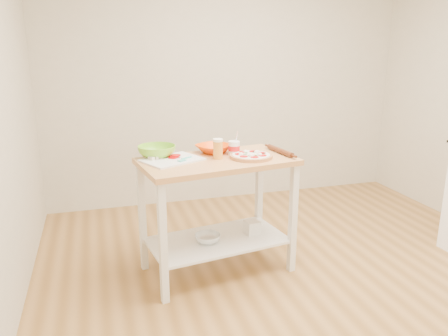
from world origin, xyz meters
The scene contains 13 objects.
room_shell centered at (0.00, 0.00, 1.35)m, with size 4.04×4.54×2.74m.
prep_island centered at (-0.60, 0.61, 0.65)m, with size 1.20×0.77×0.90m.
pizza centered at (-0.35, 0.57, 0.92)m, with size 0.32×0.32×0.05m.
cutting_board centered at (-0.93, 0.66, 0.91)m, with size 0.49×0.44×0.04m.
spatula centered at (-0.84, 0.61, 0.92)m, with size 0.12×0.12×0.01m.
knife centered at (-1.01, 0.77, 0.92)m, with size 0.25×0.15×0.01m.
orange_bowl centered at (-0.57, 0.81, 0.93)m, with size 0.26×0.26×0.06m, color #FD4D04.
green_bowl centered at (-1.02, 0.79, 0.94)m, with size 0.28×0.28×0.09m, color #7ECA2A.
beer_pint centered at (-0.59, 0.62, 0.97)m, with size 0.07×0.07×0.15m.
yogurt_tub centered at (-0.44, 0.70, 0.95)m, with size 0.09×0.09×0.19m.
rolling_pin centered at (-0.09, 0.64, 0.92)m, with size 0.04×0.04×0.33m, color #602D15.
shelf_glass_bowl centered at (-0.69, 0.58, 0.29)m, with size 0.20×0.20×0.06m, color silver.
shelf_bin centered at (-0.31, 0.63, 0.31)m, with size 0.11×0.11×0.11m, color white.
Camera 1 is at (-1.44, -2.38, 1.70)m, focal length 35.00 mm.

